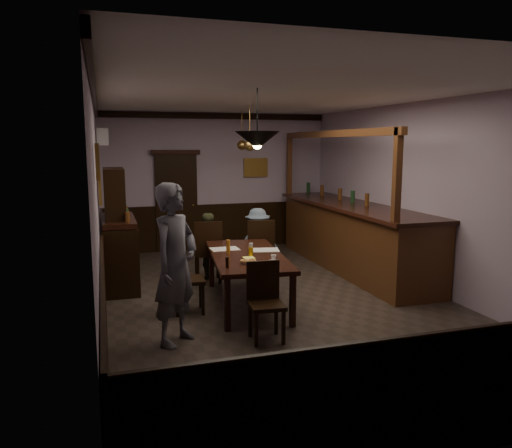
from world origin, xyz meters
name	(u,v)px	position (x,y,z in m)	size (l,w,h in m)	color
room	(277,201)	(0.00, 0.00, 1.50)	(5.01, 8.01, 3.01)	#2D2621
dining_table	(247,258)	(-0.47, -0.05, 0.69)	(1.25, 2.30, 0.75)	black
chair_far_left	(208,249)	(-0.77, 1.26, 0.58)	(0.51, 0.51, 1.06)	black
chair_far_right	(260,247)	(0.12, 1.16, 0.58)	(0.53, 0.53, 1.06)	black
chair_near	(265,297)	(-0.63, -1.36, 0.51)	(0.43, 0.43, 0.93)	black
chair_side	(183,275)	(-1.42, -0.14, 0.54)	(0.46, 0.46, 0.98)	black
person_standing	(175,264)	(-1.66, -1.17, 0.95)	(0.69, 0.45, 1.89)	#585865
person_seated_left	(207,246)	(-0.74, 1.54, 0.57)	(0.56, 0.44, 1.15)	#3F4228
person_seated_right	(257,242)	(0.16, 1.44, 0.61)	(0.78, 0.45, 1.21)	#4E5D6F
newspaper_left	(225,249)	(-0.70, 0.37, 0.75)	(0.42, 0.30, 0.01)	silver
newspaper_right	(265,250)	(-0.14, 0.12, 0.75)	(0.42, 0.30, 0.01)	silver
napkin	(249,258)	(-0.51, -0.28, 0.75)	(0.15, 0.15, 0.00)	#FDFF5D
saucer	(273,261)	(-0.26, -0.60, 0.76)	(0.15, 0.15, 0.01)	white
coffee_cup	(274,258)	(-0.25, -0.58, 0.80)	(0.08, 0.08, 0.07)	white
pastry_plate	(250,263)	(-0.58, -0.60, 0.76)	(0.22, 0.22, 0.01)	white
pastry_ring_a	(245,261)	(-0.66, -0.61, 0.79)	(0.13, 0.13, 0.04)	#C68C47
pastry_ring_b	(251,261)	(-0.57, -0.60, 0.79)	(0.13, 0.13, 0.04)	#C68C47
soda_can	(251,252)	(-0.45, -0.18, 0.81)	(0.07, 0.07, 0.12)	yellow
beer_glass	(228,247)	(-0.72, 0.07, 0.85)	(0.06, 0.06, 0.20)	#BF721E
water_glass	(251,248)	(-0.40, -0.01, 0.82)	(0.06, 0.06, 0.15)	silver
pepper_mill	(227,262)	(-0.94, -0.75, 0.82)	(0.04, 0.04, 0.14)	black
sideboard	(119,240)	(-2.21, 1.44, 0.78)	(0.53, 1.47, 1.94)	black
bar_counter	(352,235)	(1.99, 1.40, 0.65)	(1.07, 4.58, 2.56)	#462512
door_back	(177,203)	(-0.90, 3.95, 1.05)	(0.90, 0.06, 2.10)	black
ac_unit	(102,137)	(-2.38, 2.90, 2.45)	(0.20, 0.85, 0.30)	white
picture_left_small	(98,162)	(-2.46, -1.60, 2.15)	(0.04, 0.28, 0.36)	olive
picture_left_large	(100,187)	(-2.46, 0.80, 1.70)	(0.04, 0.62, 0.48)	olive
picture_back	(256,168)	(0.90, 3.96, 1.80)	(0.55, 0.04, 0.42)	olive
pendant_iron	(257,140)	(-0.56, -0.84, 2.37)	(0.56, 0.56, 0.74)	black
pendant_brass_mid	(250,145)	(0.10, 1.73, 2.30)	(0.20, 0.20, 0.81)	#BF8C3F
pendant_brass_far	(242,145)	(0.30, 2.95, 2.30)	(0.20, 0.20, 0.81)	#BF8C3F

